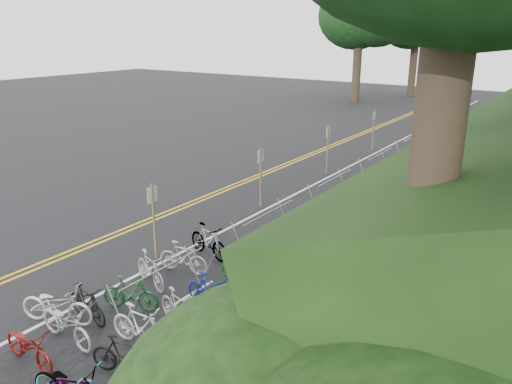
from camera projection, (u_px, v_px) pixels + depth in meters
road_markings at (249, 212)px, 20.10m from camera, size 7.47×80.00×0.01m
red_curb at (387, 223)px, 18.83m from camera, size 0.25×28.00×0.10m
bike_racks_rest at (335, 185)px, 20.82m from camera, size 1.14×23.00×1.17m
signposts_rest at (298, 158)px, 22.72m from camera, size 0.08×18.40×2.50m
bike_front at (57, 304)px, 12.43m from camera, size 1.37×2.07×1.03m
bike_valet at (122, 318)px, 11.89m from camera, size 3.51×10.87×1.09m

